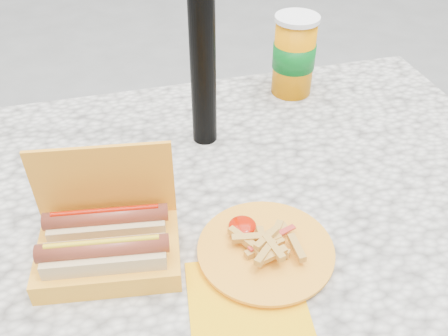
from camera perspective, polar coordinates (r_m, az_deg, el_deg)
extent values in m
cube|color=beige|center=(0.95, 0.06, -3.19)|extent=(1.20, 0.80, 0.05)
cylinder|color=black|center=(1.45, -23.12, -9.72)|extent=(0.07, 0.07, 0.70)
cylinder|color=black|center=(1.57, 15.09, -3.04)|extent=(0.07, 0.07, 0.70)
cube|color=orange|center=(0.81, -12.95, -9.58)|extent=(0.24, 0.17, 0.04)
cube|color=orange|center=(0.80, -13.57, -1.61)|extent=(0.22, 0.04, 0.14)
cube|color=tan|center=(0.77, -13.33, -10.28)|extent=(0.18, 0.07, 0.05)
cylinder|color=#9B3B2A|center=(0.75, -13.64, -8.91)|extent=(0.19, 0.05, 0.03)
cylinder|color=gold|center=(0.74, -13.79, -8.23)|extent=(0.16, 0.03, 0.01)
cube|color=tan|center=(0.82, -13.04, -6.83)|extent=(0.18, 0.07, 0.05)
cylinder|color=#9B3B2A|center=(0.80, -13.32, -5.45)|extent=(0.19, 0.05, 0.03)
cylinder|color=#A31000|center=(0.79, -13.45, -4.77)|extent=(0.16, 0.03, 0.01)
cube|color=#EFA908|center=(0.75, 2.67, -15.12)|extent=(0.19, 0.19, 0.00)
cylinder|color=orange|center=(0.81, 4.78, -9.41)|extent=(0.21, 0.21, 0.01)
cylinder|color=orange|center=(0.81, 4.79, -9.23)|extent=(0.22, 0.22, 0.01)
cube|color=#BD8131|center=(0.79, 5.66, -9.25)|extent=(0.05, 0.04, 0.01)
cube|color=#BD8131|center=(0.82, 5.66, -7.31)|extent=(0.05, 0.03, 0.01)
cube|color=#BD8131|center=(0.80, 4.35, -8.21)|extent=(0.02, 0.05, 0.01)
cube|color=#BD8131|center=(0.77, 4.77, -9.62)|extent=(0.05, 0.04, 0.01)
cube|color=#BD8131|center=(0.79, 5.20, -8.93)|extent=(0.05, 0.03, 0.01)
cube|color=#BD8131|center=(0.80, 2.78, -7.98)|extent=(0.05, 0.02, 0.01)
cube|color=#BD8131|center=(0.80, 4.87, -8.51)|extent=(0.05, 0.02, 0.01)
cube|color=#BD8131|center=(0.79, 4.88, -8.10)|extent=(0.05, 0.04, 0.01)
cube|color=#BD8131|center=(0.78, 5.70, -9.07)|extent=(0.02, 0.05, 0.01)
cube|color=#BD8131|center=(0.79, 4.11, -9.27)|extent=(0.05, 0.03, 0.01)
cube|color=#BD8131|center=(0.82, 5.90, -7.41)|extent=(0.04, 0.05, 0.01)
cube|color=#BD8131|center=(0.80, 2.02, -7.98)|extent=(0.04, 0.05, 0.01)
cube|color=#BD8131|center=(0.79, 8.32, -8.99)|extent=(0.01, 0.05, 0.01)
cube|color=#BD8131|center=(0.77, 5.45, -9.92)|extent=(0.05, 0.03, 0.01)
ellipsoid|color=#A31000|center=(0.83, 2.11, -6.58)|extent=(0.05, 0.05, 0.01)
cube|color=red|center=(0.80, 5.53, -7.92)|extent=(0.09, 0.04, 0.00)
cylinder|color=orange|center=(1.19, 7.97, 12.38)|extent=(0.09, 0.09, 0.18)
cylinder|color=#036118|center=(1.19, 8.00, 12.61)|extent=(0.10, 0.10, 0.06)
cylinder|color=white|center=(1.15, 8.40, 16.57)|extent=(0.10, 0.10, 0.01)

